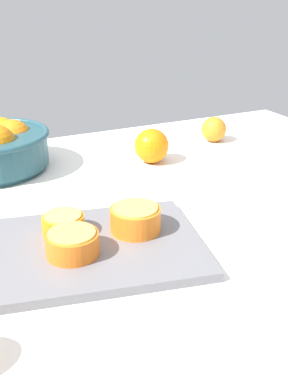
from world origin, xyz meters
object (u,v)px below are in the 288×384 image
object	(u,v)px
loose_orange_0	(214,129)
loose_orange_3	(152,146)
orange_half_2	(135,219)
cutting_board	(97,248)
orange_half_1	(72,243)
orange_half_0	(63,224)

from	to	relation	value
loose_orange_0	loose_orange_3	world-z (taller)	loose_orange_3
orange_half_2	loose_orange_0	world-z (taller)	loose_orange_0
cutting_board	orange_half_1	size ratio (longest dim) A/B	4.04
orange_half_1	loose_orange_0	distance (cm)	66.20
orange_half_0	loose_orange_3	world-z (taller)	loose_orange_3
orange_half_0	orange_half_2	xyz separation A→B (cm)	(10.96, -3.98, 0.38)
orange_half_0	orange_half_1	bearing A→B (deg)	-95.21
orange_half_0	orange_half_2	world-z (taller)	orange_half_2
orange_half_1	orange_half_2	bearing A→B (deg)	13.33
loose_orange_0	cutting_board	bearing A→B (deg)	-139.99
loose_orange_3	orange_half_0	bearing A→B (deg)	-137.04
orange_half_1	loose_orange_0	xyz separation A→B (cm)	(51.77, 41.25, -0.09)
orange_half_0	orange_half_1	xyz separation A→B (cm)	(-0.61, -6.72, 0.14)
orange_half_2	loose_orange_0	xyz separation A→B (cm)	(40.20, 38.51, -0.34)
loose_orange_0	loose_orange_3	distance (cm)	23.02
cutting_board	orange_half_2	xyz separation A→B (cm)	(7.32, 1.39, 2.85)
orange_half_1	orange_half_2	xyz separation A→B (cm)	(11.57, 2.74, 0.25)
orange_half_0	orange_half_2	size ratio (longest dim) A/B	0.82
orange_half_1	orange_half_2	distance (cm)	11.89
cutting_board	orange_half_0	size ratio (longest dim) A/B	4.76
orange_half_0	orange_half_1	size ratio (longest dim) A/B	0.85
loose_orange_3	orange_half_1	bearing A→B (deg)	-131.34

